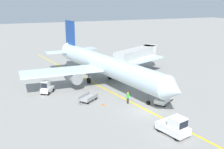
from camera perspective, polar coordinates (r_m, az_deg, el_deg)
The scene contains 12 objects.
ground_plane at distance 36.24m, azimuth 6.98°, elevation -7.79°, with size 300.00×300.00×0.00m, color gray.
taxi_line_yellow at distance 40.16m, azimuth 2.94°, elevation -5.31°, with size 0.30×80.00×0.01m, color yellow.
airliner at distance 46.87m, azimuth -1.79°, elevation 2.14°, with size 28.15×35.20×10.10m.
jet_bridge at distance 55.37m, azimuth 5.84°, elevation 4.29°, with size 12.39×8.56×4.85m.
pushback_tug at distance 30.58m, azimuth 13.08°, elevation -10.66°, with size 2.69×3.95×2.20m.
baggage_tug_near_wing at distance 43.54m, azimuth -13.66°, elevation -2.77°, with size 2.45×2.71×2.10m.
belt_loader_forward_hold at distance 44.96m, azimuth 10.09°, elevation -2.18°, with size 3.91×4.80×2.59m.
belt_loader_aft_hold at distance 39.26m, azimuth 10.91°, elevation -4.87°, with size 4.82×3.87×2.59m.
baggage_cart_loaded at distance 39.48m, azimuth -5.00°, elevation -5.00°, with size 3.46×2.95×0.94m.
ground_crew_marshaller at distance 38.36m, azimuth 3.40°, elevation -4.88°, with size 0.36×0.24×1.70m.
safety_cone_nose_left at distance 55.74m, azimuth 7.82°, elevation 0.79°, with size 0.36×0.36×0.44m, color orange.
safety_cone_nose_right at distance 37.85m, azimuth -1.79°, elevation -6.28°, with size 0.36×0.36×0.44m, color orange.
Camera 1 is at (-16.83, -28.74, 14.30)m, focal length 43.20 mm.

